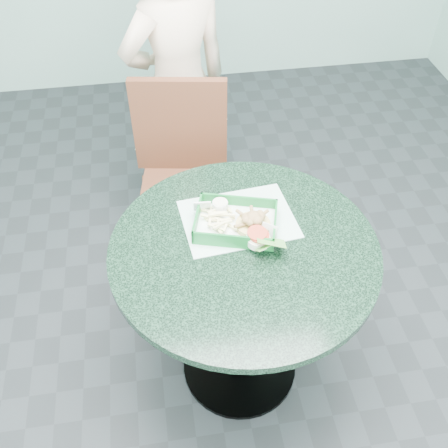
{
  "coord_description": "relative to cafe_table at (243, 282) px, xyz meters",
  "views": [
    {
      "loc": [
        -0.25,
        -1.15,
        2.04
      ],
      "look_at": [
        -0.05,
        0.1,
        0.78
      ],
      "focal_mm": 42.0,
      "sensor_mm": 36.0,
      "label": 1
    }
  ],
  "objects": [
    {
      "name": "sauce_ramekin",
      "position": [
        -0.07,
        0.15,
        0.22
      ],
      "size": [
        0.05,
        0.05,
        0.03
      ],
      "rotation": [
        0.0,
        0.0,
        -0.37
      ],
      "color": "white",
      "rests_on": "food_basket"
    },
    {
      "name": "garnish_cup",
      "position": [
        0.08,
        0.01,
        0.21
      ],
      "size": [
        0.12,
        0.11,
        0.05
      ],
      "rotation": [
        0.0,
        0.0,
        0.13
      ],
      "color": "white",
      "rests_on": "food_basket"
    },
    {
      "name": "crab_sandwich",
      "position": [
        0.05,
        0.08,
        0.22
      ],
      "size": [
        0.12,
        0.12,
        0.07
      ],
      "rotation": [
        0.0,
        0.0,
        -0.28
      ],
      "color": "tan",
      "rests_on": "food_basket"
    },
    {
      "name": "food_basket",
      "position": [
        -0.01,
        0.09,
        0.19
      ],
      "size": [
        0.27,
        0.2,
        0.05
      ],
      "rotation": [
        0.0,
        0.0,
        -0.29
      ],
      "color": "#0F6A27",
      "rests_on": "placemat"
    },
    {
      "name": "placemat",
      "position": [
        0.0,
        0.13,
        0.17
      ],
      "size": [
        0.41,
        0.32,
        0.0
      ],
      "primitive_type": "cube",
      "rotation": [
        0.0,
        0.0,
        0.1
      ],
      "color": "silver",
      "rests_on": "cafe_table"
    },
    {
      "name": "floor",
      "position": [
        0.0,
        0.0,
        -0.58
      ],
      "size": [
        4.0,
        5.0,
        0.02
      ],
      "primitive_type": "cube",
      "color": "#303335",
      "rests_on": "ground"
    },
    {
      "name": "dining_chair",
      "position": [
        -0.14,
        0.73,
        -0.05
      ],
      "size": [
        0.42,
        0.42,
        0.93
      ],
      "rotation": [
        0.0,
        0.0,
        -0.17
      ],
      "color": "#49321F",
      "rests_on": "floor"
    },
    {
      "name": "fries_pile",
      "position": [
        -0.07,
        0.1,
        0.21
      ],
      "size": [
        0.13,
        0.14,
        0.04
      ],
      "primitive_type": null,
      "rotation": [
        0.0,
        0.0,
        -0.37
      ],
      "color": "#FEF2AA",
      "rests_on": "food_basket"
    },
    {
      "name": "cafe_table",
      "position": [
        0.0,
        0.0,
        0.0
      ],
      "size": [
        0.9,
        0.9,
        0.75
      ],
      "color": "black",
      "rests_on": "floor"
    },
    {
      "name": "diner_person",
      "position": [
        -0.12,
        1.07,
        0.16
      ],
      "size": [
        0.63,
        0.53,
        1.48
      ],
      "primitive_type": "imported",
      "rotation": [
        0.0,
        0.0,
        3.52
      ],
      "color": "beige",
      "rests_on": "floor"
    }
  ]
}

